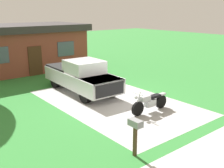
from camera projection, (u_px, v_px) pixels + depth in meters
name	position (u px, v px, depth m)	size (l,w,h in m)	color
ground_plane	(115.00, 102.00, 13.88)	(80.00, 80.00, 0.00)	#358739
driveway_pad	(115.00, 102.00, 13.88)	(5.45, 8.97, 0.01)	#B5B5B5
sidewalk_strip	(224.00, 147.00, 9.38)	(36.00, 1.80, 0.01)	beige
motorcycle	(150.00, 102.00, 12.45)	(2.21, 0.70, 1.09)	black
pickup_truck	(81.00, 76.00, 15.43)	(2.21, 5.70, 1.90)	black
mailbox	(135.00, 128.00, 8.55)	(0.26, 0.48, 1.26)	#4C3823
neighbor_house	(21.00, 47.00, 20.98)	(9.60, 5.60, 3.50)	brown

